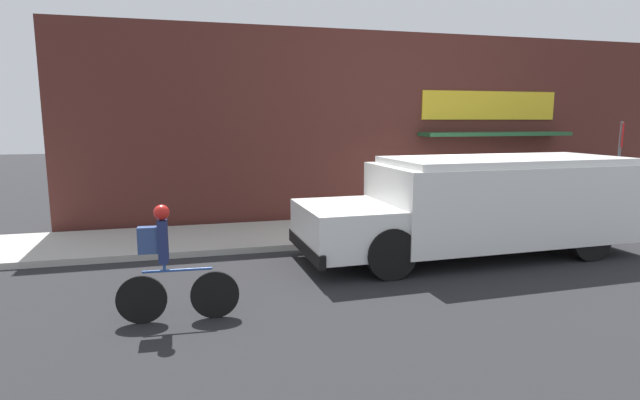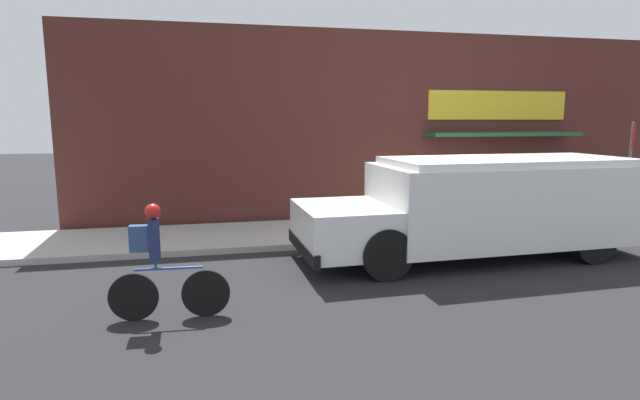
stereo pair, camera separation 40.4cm
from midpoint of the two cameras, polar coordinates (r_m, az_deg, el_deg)
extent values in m
plane|color=#232326|center=(11.82, 15.41, -4.61)|extent=(70.00, 70.00, 0.00)
cube|color=#ADAAA3|center=(12.95, 12.73, -3.02)|extent=(28.00, 2.61, 0.13)
cube|color=#4C231E|center=(14.09, 10.37, 8.18)|extent=(17.75, 0.18, 5.08)
cube|color=gold|center=(15.30, 20.43, 10.11)|extent=(4.27, 0.05, 0.80)
cube|color=#235633|center=(14.99, 21.02, 7.04)|extent=(4.48, 0.77, 0.10)
cube|color=white|center=(10.86, 21.40, -0.24)|extent=(5.30, 2.41, 1.55)
cube|color=white|center=(9.38, 3.88, -3.18)|extent=(1.68, 2.13, 0.85)
cube|color=white|center=(10.77, 21.66, 4.17)|extent=(4.88, 2.22, 0.13)
cube|color=black|center=(9.26, -0.71, -5.41)|extent=(0.18, 2.23, 0.24)
cube|color=red|center=(11.31, 11.37, 0.96)|extent=(0.04, 0.44, 0.44)
cylinder|color=black|center=(10.50, 4.79, -3.47)|extent=(0.92, 0.28, 0.91)
cylinder|color=black|center=(8.73, 8.95, -6.16)|extent=(0.92, 0.28, 0.91)
cylinder|color=black|center=(12.52, 23.59, -2.16)|extent=(0.92, 0.28, 0.91)
cylinder|color=black|center=(11.08, 29.73, -4.00)|extent=(0.92, 0.28, 0.91)
cylinder|color=black|center=(7.26, -11.34, -10.43)|extent=(0.67, 0.08, 0.67)
cylinder|color=black|center=(7.36, -19.05, -10.48)|extent=(0.67, 0.08, 0.67)
cylinder|color=#234793|center=(7.18, -15.35, -7.57)|extent=(0.93, 0.09, 0.04)
cylinder|color=#234793|center=(7.18, -16.73, -7.12)|extent=(0.04, 0.04, 0.12)
cube|color=navy|center=(7.09, -16.86, -4.41)|extent=(0.13, 0.21, 0.58)
sphere|color=red|center=(7.01, -17.01, -1.24)|extent=(0.21, 0.21, 0.21)
cube|color=navy|center=(7.11, -18.40, -4.20)|extent=(0.27, 0.15, 0.36)
cylinder|color=slate|center=(14.96, 32.46, 2.64)|extent=(0.07, 0.07, 2.57)
cube|color=red|center=(14.87, 32.90, 6.20)|extent=(0.45, 0.45, 0.60)
cylinder|color=#38383D|center=(14.38, 16.85, -0.18)|extent=(0.49, 0.49, 0.76)
cylinder|color=black|center=(14.32, 16.93, 1.39)|extent=(0.50, 0.50, 0.04)
camera|label=1|loc=(0.20, -88.88, 0.18)|focal=28.00mm
camera|label=2|loc=(0.20, 91.12, -0.18)|focal=28.00mm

